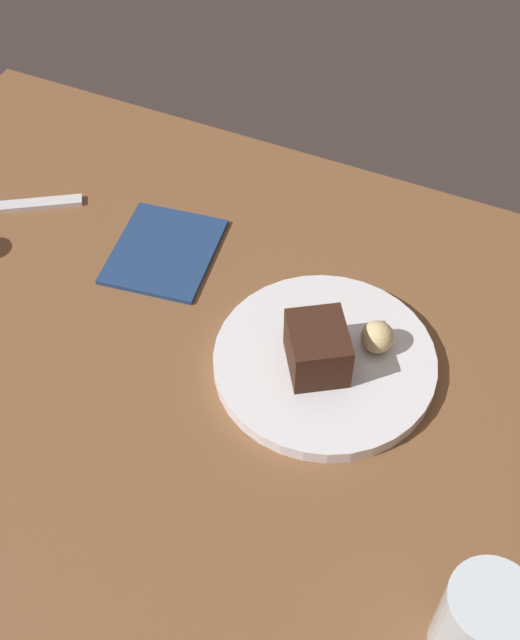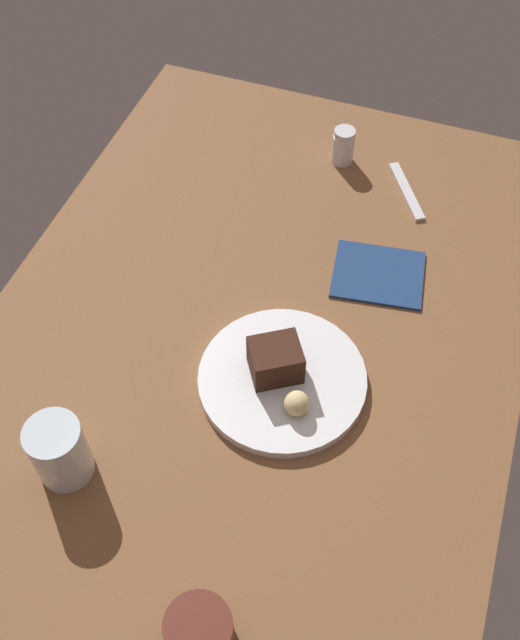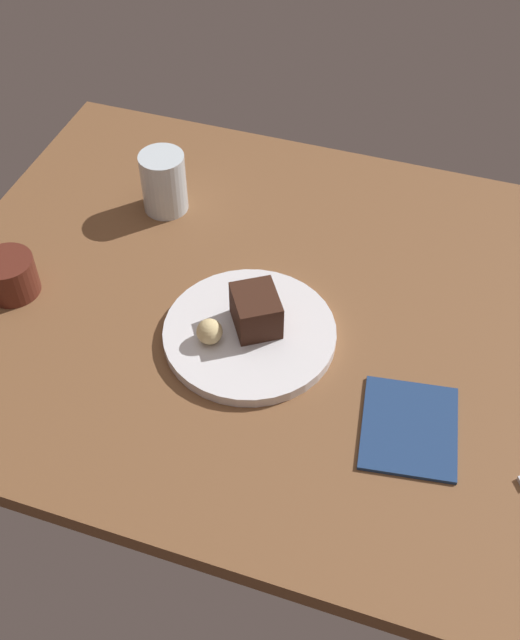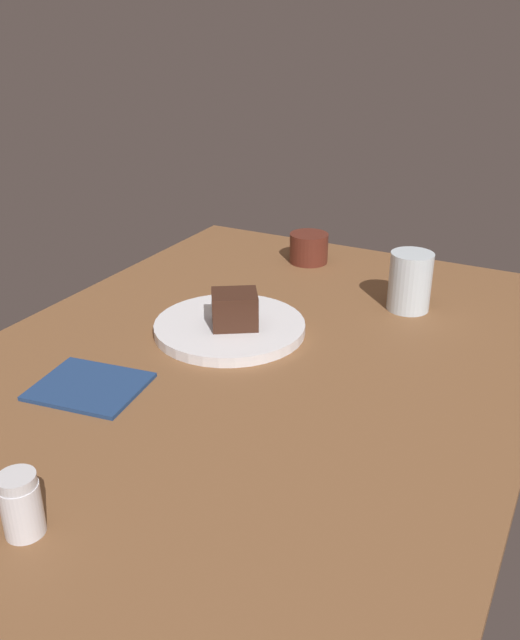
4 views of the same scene
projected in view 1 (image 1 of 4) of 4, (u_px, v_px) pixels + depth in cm
name	position (u px, v px, depth cm)	size (l,w,h in cm)	color
dining_table	(232.00, 398.00, 93.67)	(120.00, 84.00, 3.00)	brown
dessert_plate	(325.00, 362.00, 94.03)	(25.38, 25.38, 1.72)	silver
chocolate_cake_slice	(317.00, 348.00, 90.48)	(7.42, 6.28, 5.86)	#381E14
bread_roll	(377.00, 337.00, 92.83)	(3.77, 3.77, 3.77)	#DBC184
water_glass	(481.00, 623.00, 70.58)	(7.64, 7.64, 10.63)	silver
dessert_spoon	(26.00, 205.00, 111.65)	(15.00, 1.80, 0.70)	silver
folded_napkin	(164.00, 251.00, 106.11)	(12.58, 14.99, 0.60)	navy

